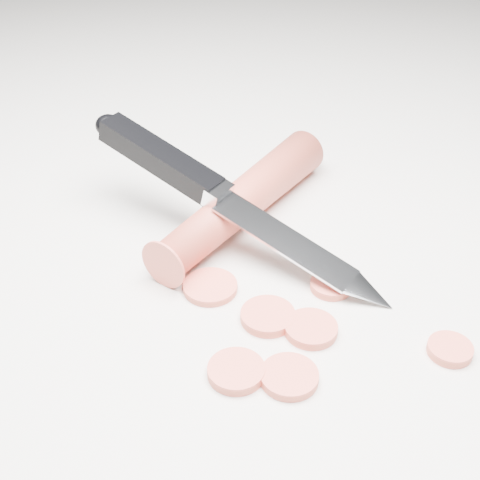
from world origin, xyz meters
name	(u,v)px	position (x,y,z in m)	size (l,w,h in m)	color
ground	(270,265)	(0.00, 0.00, 0.00)	(2.40, 2.40, 0.00)	silver
carrot	(243,200)	(0.00, 0.07, 0.02)	(0.03, 0.03, 0.21)	#BD3C2C
carrot_slice_0	(236,371)	(-0.06, -0.10, 0.00)	(0.04, 0.04, 0.01)	#E45241
carrot_slice_1	(268,316)	(-0.02, -0.06, 0.00)	(0.04, 0.04, 0.01)	#E45241
carrot_slice_2	(311,329)	(0.00, -0.08, 0.00)	(0.04, 0.04, 0.01)	#E45241
carrot_slice_3	(450,349)	(0.08, -0.13, 0.00)	(0.03, 0.03, 0.01)	#E45241
carrot_slice_4	(331,285)	(0.03, -0.04, 0.00)	(0.03, 0.03, 0.01)	#E45241
carrot_slice_5	(210,287)	(-0.05, -0.01, 0.00)	(0.04, 0.04, 0.01)	#E45241
carrot_slice_6	(289,377)	(-0.03, -0.11, 0.00)	(0.04, 0.04, 0.01)	#E45241
kitchen_knife	(235,201)	(-0.02, 0.04, 0.04)	(0.19, 0.25, 0.08)	silver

